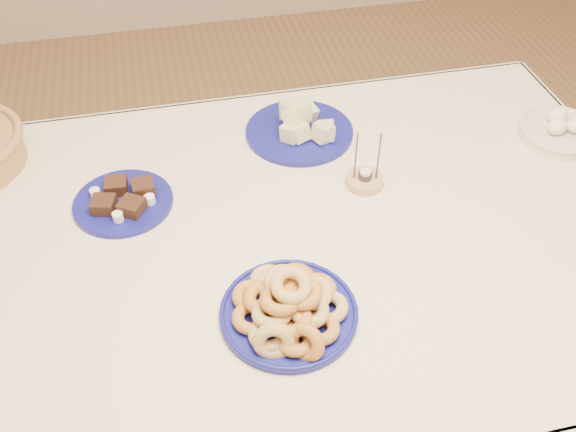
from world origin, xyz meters
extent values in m
plane|color=brown|center=(0.00, 0.00, 0.00)|extent=(5.00, 5.00, 0.00)
cylinder|color=brown|center=(-0.70, 0.40, 0.36)|extent=(0.06, 0.06, 0.72)
cylinder|color=brown|center=(0.70, 0.40, 0.36)|extent=(0.06, 0.06, 0.72)
cube|color=#EDE4CC|center=(0.00, 0.00, 0.74)|extent=(1.70, 1.10, 0.02)
cube|color=#EDE4CC|center=(0.00, 0.55, 0.61)|extent=(1.70, 0.01, 0.28)
cylinder|color=navy|center=(-0.04, -0.22, 0.76)|extent=(0.34, 0.34, 0.01)
torus|color=navy|center=(-0.04, -0.22, 0.76)|extent=(0.35, 0.35, 0.01)
torus|color=#AF8949|center=(0.04, -0.24, 0.78)|extent=(0.10, 0.10, 0.03)
torus|color=#9D6023|center=(0.03, -0.19, 0.78)|extent=(0.10, 0.10, 0.03)
torus|color=#9D6023|center=(-0.01, -0.15, 0.78)|extent=(0.09, 0.09, 0.03)
torus|color=#AF8949|center=(-0.06, -0.14, 0.78)|extent=(0.11, 0.11, 0.03)
torus|color=#9D6023|center=(-0.10, -0.18, 0.78)|extent=(0.11, 0.11, 0.03)
torus|color=#9D6023|center=(-0.11, -0.23, 0.78)|extent=(0.11, 0.11, 0.02)
torus|color=#AF8949|center=(-0.09, -0.27, 0.78)|extent=(0.10, 0.11, 0.03)
torus|color=#9D6023|center=(-0.04, -0.29, 0.78)|extent=(0.11, 0.11, 0.03)
torus|color=#9D6023|center=(0.01, -0.28, 0.78)|extent=(0.08, 0.08, 0.03)
torus|color=#AF8949|center=(0.01, -0.21, 0.80)|extent=(0.10, 0.10, 0.04)
torus|color=#9D6023|center=(-0.01, -0.18, 0.80)|extent=(0.11, 0.11, 0.04)
torus|color=#AF8949|center=(-0.05, -0.17, 0.80)|extent=(0.10, 0.10, 0.03)
torus|color=#9D6023|center=(-0.08, -0.20, 0.80)|extent=(0.11, 0.11, 0.03)
torus|color=#AF8949|center=(-0.07, -0.24, 0.80)|extent=(0.10, 0.10, 0.03)
torus|color=#9D6023|center=(-0.04, -0.27, 0.80)|extent=(0.10, 0.10, 0.03)
torus|color=#AF8949|center=(-0.01, -0.25, 0.80)|extent=(0.11, 0.11, 0.04)
torus|color=#9D6023|center=(-0.01, -0.23, 0.82)|extent=(0.09, 0.09, 0.03)
torus|color=#AF8949|center=(-0.04, -0.20, 0.82)|extent=(0.11, 0.11, 0.04)
torus|color=#9D6023|center=(-0.06, -0.23, 0.82)|extent=(0.11, 0.11, 0.03)
torus|color=#AF8949|center=(-0.03, -0.22, 0.84)|extent=(0.10, 0.10, 0.05)
torus|color=#AF8949|center=(-0.08, -0.30, 0.79)|extent=(0.08, 0.06, 0.08)
torus|color=#9D6023|center=(-0.03, -0.31, 0.79)|extent=(0.09, 0.09, 0.08)
cylinder|color=navy|center=(0.12, 0.35, 0.76)|extent=(0.37, 0.37, 0.01)
cube|color=#C3C97F|center=(0.10, 0.36, 0.82)|extent=(0.05, 0.05, 0.05)
cube|color=#C3C97F|center=(0.15, 0.41, 0.79)|extent=(0.06, 0.06, 0.05)
cube|color=#C3C97F|center=(0.09, 0.31, 0.79)|extent=(0.06, 0.06, 0.05)
cube|color=#C3C97F|center=(0.11, 0.31, 0.79)|extent=(0.06, 0.06, 0.05)
cube|color=#C3C97F|center=(0.15, 0.38, 0.79)|extent=(0.06, 0.06, 0.06)
cube|color=#C3C97F|center=(0.17, 0.30, 0.79)|extent=(0.06, 0.06, 0.05)
cube|color=#C3C97F|center=(0.17, 0.29, 0.79)|extent=(0.06, 0.06, 0.05)
cube|color=#C3C97F|center=(0.10, 0.36, 0.82)|extent=(0.06, 0.07, 0.06)
cube|color=#C3C97F|center=(0.13, 0.40, 0.79)|extent=(0.07, 0.06, 0.05)
cube|color=#C3C97F|center=(0.12, 0.34, 0.82)|extent=(0.06, 0.07, 0.05)
cube|color=#C3C97F|center=(0.10, 0.33, 0.82)|extent=(0.06, 0.06, 0.06)
cylinder|color=navy|center=(-0.33, 0.17, 0.76)|extent=(0.26, 0.26, 0.01)
cube|color=black|center=(-0.37, 0.15, 0.78)|extent=(0.06, 0.06, 0.03)
cube|color=black|center=(-0.31, 0.13, 0.78)|extent=(0.07, 0.07, 0.03)
cube|color=black|center=(-0.34, 0.21, 0.78)|extent=(0.05, 0.05, 0.03)
cube|color=black|center=(-0.28, 0.19, 0.78)|extent=(0.05, 0.05, 0.03)
cylinder|color=white|center=(-0.39, 0.20, 0.77)|extent=(0.03, 0.03, 0.02)
cylinder|color=white|center=(-0.34, 0.11, 0.77)|extent=(0.03, 0.03, 0.02)
cylinder|color=white|center=(-0.27, 0.15, 0.77)|extent=(0.03, 0.03, 0.02)
cylinder|color=tan|center=(0.22, 0.12, 0.76)|extent=(0.11, 0.11, 0.02)
cylinder|color=#3B3B40|center=(0.22, 0.12, 0.78)|extent=(0.04, 0.04, 0.01)
cylinder|color=silver|center=(0.22, 0.12, 0.79)|extent=(0.03, 0.03, 0.01)
cylinder|color=#3B3B40|center=(0.20, 0.12, 0.83)|extent=(0.01, 0.01, 0.13)
cylinder|color=#3B3B40|center=(0.25, 0.11, 0.83)|extent=(0.01, 0.01, 0.13)
cylinder|color=beige|center=(0.76, 0.19, 0.76)|extent=(0.23, 0.23, 0.03)
torus|color=beige|center=(0.76, 0.19, 0.78)|extent=(0.24, 0.24, 0.02)
ellipsoid|color=white|center=(0.74, 0.17, 0.80)|extent=(0.06, 0.05, 0.04)
ellipsoid|color=white|center=(0.79, 0.17, 0.80)|extent=(0.06, 0.05, 0.04)
ellipsoid|color=white|center=(0.76, 0.21, 0.80)|extent=(0.06, 0.05, 0.04)
camera|label=1|loc=(-0.20, -0.96, 1.74)|focal=40.00mm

